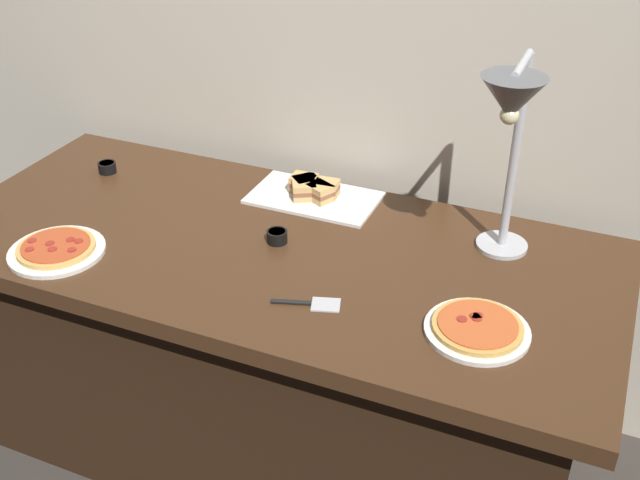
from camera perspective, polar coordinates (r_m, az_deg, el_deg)
The scene contains 10 objects.
ground_plane at distance 2.60m, azimuth -3.11°, elevation -14.72°, with size 8.00×8.00×0.00m, color #38332D.
back_wall at distance 2.35m, azimuth 1.51°, elevation 14.84°, with size 4.40×0.04×2.40m, color beige.
buffet_table at distance 2.34m, azimuth -3.38°, elevation -8.16°, with size 1.90×0.84×0.76m.
heat_lamp at distance 1.84m, azimuth 14.02°, elevation 8.76°, with size 0.15×0.33×0.55m.
pizza_plate_front at distance 2.19m, azimuth -18.98°, elevation -0.67°, with size 0.26×0.26×0.03m.
pizza_plate_center at distance 1.82m, azimuth 11.60°, elevation -6.45°, with size 0.25×0.25×0.03m.
sandwich_platter at distance 2.33m, azimuth -0.54°, elevation 3.57°, with size 0.38×0.22×0.06m.
sauce_cup_near at distance 2.59m, azimuth -15.53°, elevation 5.24°, with size 0.06×0.06×0.03m.
sauce_cup_far at distance 2.12m, azimuth -3.21°, elevation 0.30°, with size 0.06×0.06×0.03m.
serving_spatula at distance 1.88m, azimuth -0.80°, elevation -4.74°, with size 0.17×0.08×0.01m.
Camera 1 is at (0.83, -1.60, 1.87)m, focal length 43.09 mm.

